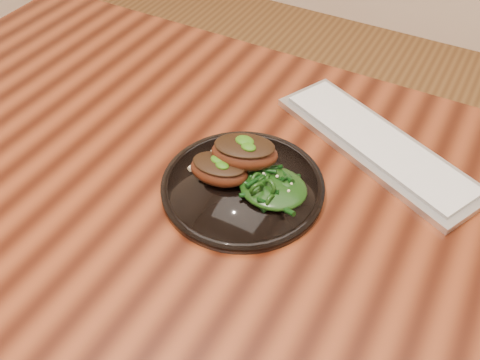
{
  "coord_description": "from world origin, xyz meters",
  "views": [
    {
      "loc": [
        0.25,
        -0.53,
        1.36
      ],
      "look_at": [
        -0.03,
        -0.01,
        0.78
      ],
      "focal_mm": 40.0,
      "sensor_mm": 36.0,
      "label": 1
    }
  ],
  "objects_px": {
    "plate": "(243,186)",
    "keyboard": "(377,145)",
    "desk": "(260,229)",
    "lamb_chop_front": "(219,169)",
    "greens_heap": "(273,185)"
  },
  "relations": [
    {
      "from": "plate",
      "to": "greens_heap",
      "type": "xyz_separation_m",
      "value": [
        0.05,
        0.0,
        0.02
      ]
    },
    {
      "from": "desk",
      "to": "plate",
      "type": "xyz_separation_m",
      "value": [
        -0.03,
        -0.0,
        0.09
      ]
    },
    {
      "from": "lamb_chop_front",
      "to": "keyboard",
      "type": "bearing_deg",
      "value": 47.41
    },
    {
      "from": "desk",
      "to": "keyboard",
      "type": "bearing_deg",
      "value": 57.82
    },
    {
      "from": "plate",
      "to": "lamb_chop_front",
      "type": "distance_m",
      "value": 0.05
    },
    {
      "from": "plate",
      "to": "desk",
      "type": "bearing_deg",
      "value": 7.64
    },
    {
      "from": "desk",
      "to": "keyboard",
      "type": "relative_size",
      "value": 3.94
    },
    {
      "from": "greens_heap",
      "to": "desk",
      "type": "bearing_deg",
      "value": -178.79
    },
    {
      "from": "greens_heap",
      "to": "keyboard",
      "type": "height_order",
      "value": "greens_heap"
    },
    {
      "from": "lamb_chop_front",
      "to": "greens_heap",
      "type": "xyz_separation_m",
      "value": [
        0.09,
        0.01,
        -0.0
      ]
    },
    {
      "from": "plate",
      "to": "keyboard",
      "type": "relative_size",
      "value": 0.64
    },
    {
      "from": "lamb_chop_front",
      "to": "keyboard",
      "type": "distance_m",
      "value": 0.28
    },
    {
      "from": "lamb_chop_front",
      "to": "greens_heap",
      "type": "relative_size",
      "value": 0.97
    },
    {
      "from": "desk",
      "to": "lamb_chop_front",
      "type": "height_order",
      "value": "lamb_chop_front"
    },
    {
      "from": "desk",
      "to": "plate",
      "type": "relative_size",
      "value": 6.19
    }
  ]
}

